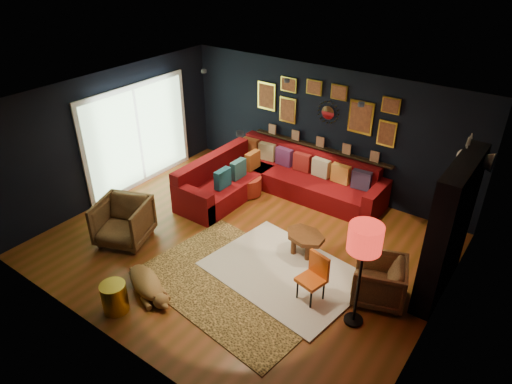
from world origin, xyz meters
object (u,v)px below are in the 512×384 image
Objects in this scene: pouf at (248,185)px; orange_chair at (314,274)px; coffee_table at (305,238)px; dog at (145,279)px; armchair_right at (379,279)px; sectional at (272,180)px; armchair_left at (123,220)px; floor_lamp at (365,243)px; gold_stool at (115,297)px.

orange_chair reaches higher than pouf.
coffee_table is 0.70× the size of dog.
dog is at bearing -75.78° from armchair_right.
sectional is at bearing 139.54° from coffee_table.
armchair_left is 4.34m from floor_lamp.
sectional is 3.87× the size of armchair_left.
armchair_left is 0.53× the size of floor_lamp.
orange_chair is at bearing -44.56° from sectional.
orange_chair is 0.64× the size of dog.
orange_chair is (3.48, 0.67, 0.02)m from armchair_left.
pouf is at bearing 119.52° from dog.
orange_chair is 1.17m from floor_lamp.
coffee_table is 2.70m from dog.
coffee_table is at bearing 140.79° from orange_chair.
gold_stool reaches higher than coffee_table.
coffee_table is at bearing -120.77° from armchair_right.
gold_stool is 2.94m from orange_chair.
coffee_table is 1.48m from armchair_right.
armchair_left reaches higher than armchair_right.
armchair_left reaches higher than gold_stool.
armchair_right is at bearing 48.80° from orange_chair.
armchair_left is 1.48m from dog.
floor_lamp is (2.94, 1.84, 1.15)m from gold_stool.
armchair_right is 0.62× the size of dog.
floor_lamp reaches higher than coffee_table.
pouf is 4.11m from floor_lamp.
coffee_table is at bearing 145.61° from floor_lamp.
floor_lamp is at bearing 7.42° from orange_chair.
gold_stool is 0.60× the size of orange_chair.
sectional is at bearing -137.51° from armchair_right.
dog is (-2.97, -1.92, -0.17)m from armchair_right.
gold_stool is 0.28× the size of floor_lamp.
armchair_right is at bearing 83.45° from floor_lamp.
armchair_right is (4.26, 1.23, -0.06)m from armchair_left.
pouf is 0.73× the size of orange_chair.
orange_chair is (0.67, -0.87, 0.13)m from coffee_table.
floor_lamp is (3.39, -2.01, 1.17)m from pouf.
dog is at bearing -134.78° from orange_chair.
orange_chair is 0.48× the size of floor_lamp.
sectional is 3.50m from armchair_right.
sectional reaches higher than armchair_right.
armchair_right is at bearing -28.84° from sectional.
armchair_left is 1.88× the size of gold_stool.
sectional is 4.35× the size of orange_chair.
armchair_right is at bearing 53.85° from dog.
pouf is 0.47× the size of dog.
pouf is 0.35× the size of floor_lamp.
sectional is at bearing 112.46° from dog.
gold_stool is (0.46, -3.85, 0.01)m from pouf.
dog is at bearing -81.45° from pouf.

